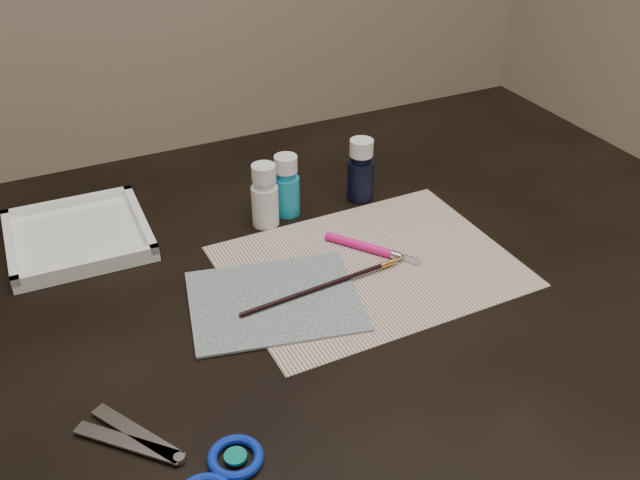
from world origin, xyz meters
name	(u,v)px	position (x,y,z in m)	size (l,w,h in m)	color
table	(320,456)	(0.00, 0.00, 0.38)	(1.30, 0.90, 0.75)	black
paper	(370,266)	(0.07, -0.02, 0.75)	(0.38, 0.29, 0.00)	silver
canvas	(274,300)	(-0.08, -0.04, 0.75)	(0.21, 0.17, 0.00)	black
paint_bottle_white	(265,195)	(-0.02, 0.14, 0.80)	(0.04, 0.04, 0.10)	silver
paint_bottle_cyan	(286,185)	(0.02, 0.16, 0.80)	(0.04, 0.04, 0.10)	#1490AE
paint_bottle_navy	(361,170)	(0.14, 0.15, 0.80)	(0.04, 0.04, 0.10)	black
paintbrush	(327,285)	(-0.01, -0.04, 0.76)	(0.25, 0.01, 0.01)	black
craft_knife	(374,249)	(0.09, 0.00, 0.76)	(0.15, 0.01, 0.01)	#FF1789
scissors	(159,457)	(-0.28, -0.22, 0.76)	(0.22, 0.11, 0.01)	silver
palette_tray	(78,235)	(-0.28, 0.21, 0.76)	(0.19, 0.19, 0.02)	white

